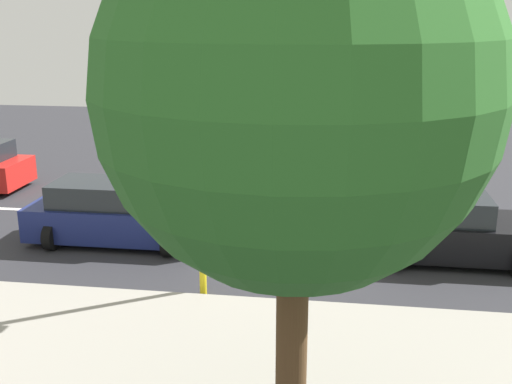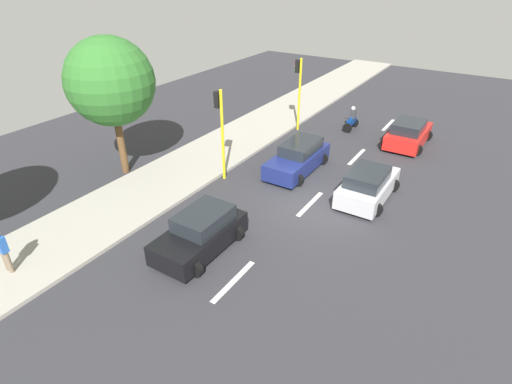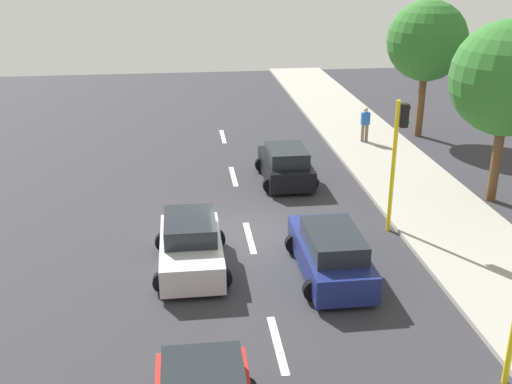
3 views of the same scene
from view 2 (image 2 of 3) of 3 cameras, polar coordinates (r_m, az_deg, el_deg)
name	(u,v)px [view 2 (image 2 of 3)]	position (r m, az deg, el deg)	size (l,w,h in m)	color
ground_plane	(310,205)	(18.48, 7.58, -1.83)	(40.00, 60.00, 0.10)	#2D2D33
sidewalk	(190,166)	(21.82, -9.20, 3.60)	(4.00, 60.00, 0.15)	#9E998E
lane_stripe_far_north	(388,125)	(28.86, 18.07, 8.94)	(0.20, 2.40, 0.01)	white
lane_stripe_north	(357,157)	(23.47, 13.96, 4.82)	(0.20, 2.40, 0.01)	white
lane_stripe_mid	(310,204)	(18.46, 7.59, -1.68)	(0.20, 2.40, 0.01)	white
lane_stripe_south	(234,281)	(14.23, -3.17, -12.38)	(0.20, 2.40, 0.01)	white
car_dark_blue	(298,158)	(21.10, 5.93, 4.81)	(2.15, 4.34, 1.52)	navy
car_black	(201,233)	(15.34, -7.77, -5.74)	(2.21, 3.81, 1.52)	black
car_silver	(368,185)	(19.04, 15.41, 0.93)	(2.22, 3.88, 1.52)	#B7B7BC
car_red	(408,134)	(25.68, 20.58, 7.67)	(2.30, 3.89, 1.52)	red
motorcycle	(352,120)	(27.17, 13.26, 9.80)	(0.60, 1.30, 1.53)	black
pedestrian_near_signal	(3,250)	(16.25, -31.98, -6.90)	(0.40, 0.24, 1.69)	#72604C
traffic_light_corner	(220,122)	(19.42, -5.02, 9.70)	(0.49, 0.24, 4.50)	yellow
traffic_light_midblock	(299,84)	(25.98, 5.99, 14.81)	(0.49, 0.24, 4.50)	yellow
street_tree_north	(110,82)	(20.62, -19.76, 14.31)	(4.12, 4.12, 6.73)	brown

